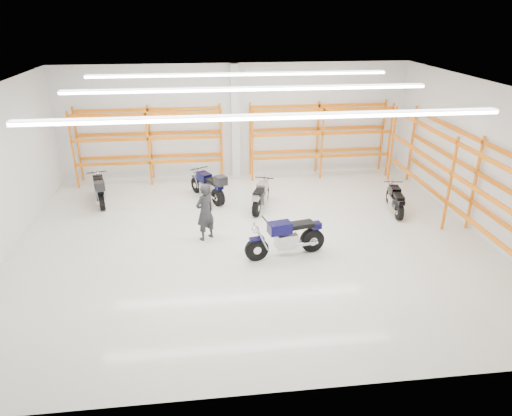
{
  "coord_description": "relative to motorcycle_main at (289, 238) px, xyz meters",
  "views": [
    {
      "loc": [
        -1.29,
        -12.17,
        6.44
      ],
      "look_at": [
        0.2,
        0.5,
        0.82
      ],
      "focal_mm": 32.0,
      "sensor_mm": 36.0,
      "label": 1
    }
  ],
  "objects": [
    {
      "name": "room_shell",
      "position": [
        -0.95,
        1.06,
        2.74
      ],
      "size": [
        14.02,
        12.02,
        4.51
      ],
      "color": "white",
      "rests_on": "ground"
    },
    {
      "name": "standing_man",
      "position": [
        -2.3,
        1.27,
        0.34
      ],
      "size": [
        0.77,
        0.73,
        1.77
      ],
      "primitive_type": "imported",
      "rotation": [
        0.0,
        0.0,
        3.81
      ],
      "color": "#232326",
      "rests_on": "ground"
    },
    {
      "name": "pallet_racking_side",
      "position": [
        5.53,
        1.03,
        1.27
      ],
      "size": [
        0.87,
        9.07,
        3.0
      ],
      "color": "orange",
      "rests_on": "ground"
    },
    {
      "name": "pallet_racking_back_right",
      "position": [
        2.45,
        6.51,
        1.24
      ],
      "size": [
        5.67,
        0.87,
        3.0
      ],
      "color": "orange",
      "rests_on": "ground"
    },
    {
      "name": "structural_column",
      "position": [
        -0.95,
        6.85,
        1.71
      ],
      "size": [
        0.32,
        0.32,
        4.5
      ],
      "primitive_type": "cube",
      "color": "white",
      "rests_on": "ground"
    },
    {
      "name": "ground",
      "position": [
        -0.95,
        1.03,
        -0.54
      ],
      "size": [
        14.0,
        14.0,
        0.0
      ],
      "primitive_type": "plane",
      "color": "beige",
      "rests_on": "ground"
    },
    {
      "name": "motorcycle_back_d",
      "position": [
        4.13,
        2.47,
        -0.11
      ],
      "size": [
        0.66,
        1.89,
        0.93
      ],
      "color": "black",
      "rests_on": "ground"
    },
    {
      "name": "motorcycle_back_b",
      "position": [
        -2.11,
        4.25,
        0.01
      ],
      "size": [
        1.32,
        2.06,
        1.15
      ],
      "color": "black",
      "rests_on": "ground"
    },
    {
      "name": "motorcycle_back_c",
      "position": [
        -0.38,
        3.29,
        -0.09
      ],
      "size": [
        0.93,
        1.9,
        0.97
      ],
      "color": "black",
      "rests_on": "ground"
    },
    {
      "name": "pallet_racking_back_left",
      "position": [
        -4.35,
        6.51,
        1.24
      ],
      "size": [
        5.67,
        0.87,
        3.0
      ],
      "color": "orange",
      "rests_on": "ground"
    },
    {
      "name": "motorcycle_back_a",
      "position": [
        -5.97,
        4.37,
        -0.02
      ],
      "size": [
        0.89,
        2.11,
        1.1
      ],
      "color": "black",
      "rests_on": "ground"
    },
    {
      "name": "motorcycle_main",
      "position": [
        0.0,
        0.0,
        0.0
      ],
      "size": [
        2.34,
        0.84,
        1.16
      ],
      "color": "black",
      "rests_on": "ground"
    }
  ]
}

